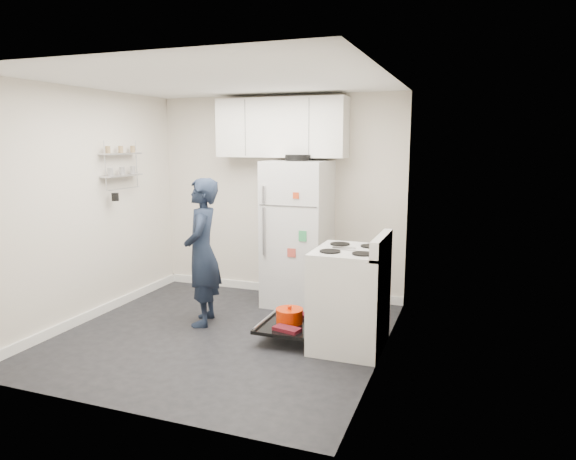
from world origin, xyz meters
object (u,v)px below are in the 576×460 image
at_px(open_oven_door, 290,321).
at_px(person, 202,252).
at_px(electric_range, 349,299).
at_px(refrigerator, 298,233).

relative_size(open_oven_door, person, 0.45).
relative_size(electric_range, open_oven_door, 1.57).
bearing_deg(electric_range, refrigerator, 128.97).
height_order(electric_range, refrigerator, refrigerator).
bearing_deg(open_oven_door, person, 174.64).
distance_m(electric_range, person, 1.64).
height_order(open_oven_door, refrigerator, refrigerator).
bearing_deg(electric_range, person, 176.78).
bearing_deg(refrigerator, open_oven_door, -74.76).
distance_m(open_oven_door, person, 1.19).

